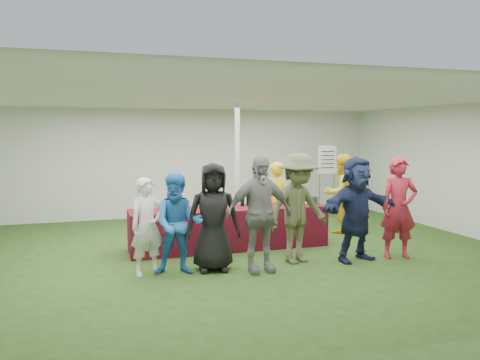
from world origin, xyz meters
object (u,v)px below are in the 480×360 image
object	(u,v)px
customer_0	(147,226)
customer_3	(259,214)
wine_list_sign	(327,165)
serving_table	(230,228)
customer_6	(399,208)
customer_5	(356,209)
dump_bucket	(313,201)
staff_pourer	(275,201)
customer_4	(298,208)
customer_2	(213,217)
customer_1	(178,224)
staff_back	(341,193)

from	to	relation	value
customer_0	customer_3	bearing A→B (deg)	-29.99
wine_list_sign	customer_0	size ratio (longest dim) A/B	1.24
serving_table	customer_6	world-z (taller)	customer_6
wine_list_sign	customer_5	world-z (taller)	wine_list_sign
dump_bucket	serving_table	bearing A→B (deg)	172.01
serving_table	customer_5	world-z (taller)	customer_5
staff_pourer	wine_list_sign	bearing A→B (deg)	-145.60
serving_table	customer_0	size ratio (longest dim) A/B	2.48
dump_bucket	customer_0	world-z (taller)	customer_0
dump_bucket	customer_4	bearing A→B (deg)	-127.13
customer_5	customer_0	bearing A→B (deg)	163.88
serving_table	customer_2	bearing A→B (deg)	-116.21
wine_list_sign	staff_pourer	xyz separation A→B (m)	(-2.14, -1.92, -0.54)
customer_0	customer_4	world-z (taller)	customer_4
customer_1	customer_4	distance (m)	1.96
customer_0	customer_2	distance (m)	0.99
staff_back	customer_3	size ratio (longest dim) A/B	0.94
serving_table	customer_3	size ratio (longest dim) A/B	2.03
customer_1	customer_3	world-z (taller)	customer_3
dump_bucket	customer_5	world-z (taller)	customer_5
dump_bucket	wine_list_sign	bearing A→B (deg)	57.34
customer_0	customer_5	size ratio (longest dim) A/B	0.84
serving_table	customer_1	distance (m)	1.78
staff_pourer	customer_3	xyz separation A→B (m)	(-1.01, -1.90, 0.12)
staff_pourer	customer_4	world-z (taller)	customer_4
staff_back	customer_2	xyz separation A→B (m)	(-3.26, -1.88, -0.01)
customer_1	customer_2	xyz separation A→B (m)	(0.54, 0.03, 0.07)
customer_4	customer_6	world-z (taller)	customer_4
dump_bucket	staff_pourer	distance (m)	0.80
dump_bucket	customer_3	distance (m)	2.02
customer_6	customer_5	bearing A→B (deg)	-169.84
wine_list_sign	customer_2	size ratio (longest dim) A/B	1.09
wine_list_sign	staff_back	distance (m)	1.83
wine_list_sign	customer_3	bearing A→B (deg)	-129.51
serving_table	customer_2	size ratio (longest dim) A/B	2.17
serving_table	customer_1	xyz separation A→B (m)	(-1.16, -1.29, 0.38)
customer_1	customer_2	size ratio (longest dim) A/B	0.91
dump_bucket	staff_back	xyz separation A→B (m)	(1.07, 0.84, -0.01)
serving_table	customer_4	world-z (taller)	customer_4
customer_4	staff_pourer	bearing A→B (deg)	66.48
staff_back	customer_4	xyz separation A→B (m)	(-1.84, -1.86, 0.06)
staff_back	customer_1	distance (m)	4.25
staff_pourer	staff_back	bearing A→B (deg)	-178.84
staff_pourer	customer_2	distance (m)	2.33
customer_3	customer_4	world-z (taller)	customer_4
customer_3	customer_0	bearing A→B (deg)	166.25
staff_pourer	customer_4	distance (m)	1.64
dump_bucket	customer_4	world-z (taller)	customer_4
dump_bucket	customer_5	bearing A→B (deg)	-81.10
staff_pourer	customer_3	distance (m)	2.16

